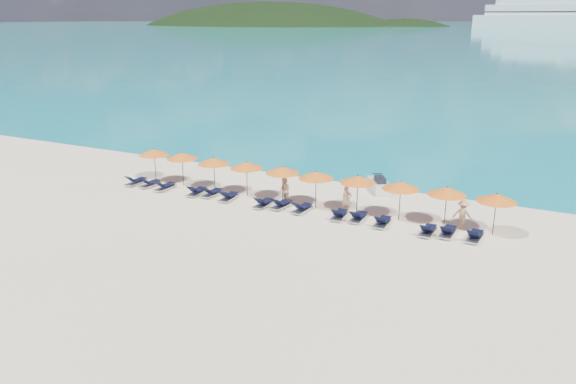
% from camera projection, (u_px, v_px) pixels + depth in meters
% --- Properties ---
extents(ground, '(1400.00, 1400.00, 0.00)m').
position_uv_depth(ground, '(263.00, 229.00, 29.89)').
color(ground, beige).
extents(sea, '(1600.00, 1300.00, 0.01)m').
position_uv_depth(sea, '(570.00, 26.00, 591.08)').
color(sea, '#1FA9B2').
rests_on(sea, ground).
extents(headland_main, '(374.00, 242.00, 126.50)m').
position_uv_depth(headland_main, '(266.00, 61.00, 629.96)').
color(headland_main, black).
rests_on(headland_main, ground).
extents(headland_small, '(162.00, 126.00, 85.50)m').
position_uv_depth(headland_small, '(402.00, 61.00, 581.33)').
color(headland_small, black).
rests_on(headland_small, ground).
extents(cruise_ship, '(144.71, 52.76, 39.85)m').
position_uv_depth(cruise_ship, '(562.00, 16.00, 468.71)').
color(cruise_ship, white).
rests_on(cruise_ship, ground).
extents(jetski, '(2.26, 2.84, 0.96)m').
position_uv_depth(jetski, '(379.00, 185.00, 36.20)').
color(jetski, silver).
rests_on(jetski, ground).
extents(beachgoer_a, '(0.69, 0.68, 1.61)m').
position_uv_depth(beachgoer_a, '(347.00, 200.00, 31.90)').
color(beachgoer_a, tan).
rests_on(beachgoer_a, ground).
extents(beachgoer_b, '(0.90, 0.83, 1.62)m').
position_uv_depth(beachgoer_b, '(285.00, 191.00, 33.54)').
color(beachgoer_b, tan).
rests_on(beachgoer_b, ground).
extents(beachgoer_c, '(1.09, 0.61, 1.60)m').
position_uv_depth(beachgoer_c, '(463.00, 215.00, 29.63)').
color(beachgoer_c, tan).
rests_on(beachgoer_c, ground).
extents(umbrella_0, '(2.10, 2.10, 2.28)m').
position_uv_depth(umbrella_0, '(154.00, 152.00, 37.93)').
color(umbrella_0, black).
rests_on(umbrella_0, ground).
extents(umbrella_1, '(2.10, 2.10, 2.28)m').
position_uv_depth(umbrella_1, '(182.00, 156.00, 36.93)').
color(umbrella_1, black).
rests_on(umbrella_1, ground).
extents(umbrella_2, '(2.10, 2.10, 2.28)m').
position_uv_depth(umbrella_2, '(214.00, 161.00, 35.64)').
color(umbrella_2, black).
rests_on(umbrella_2, ground).
extents(umbrella_3, '(2.10, 2.10, 2.28)m').
position_uv_depth(umbrella_3, '(247.00, 165.00, 34.63)').
color(umbrella_3, black).
rests_on(umbrella_3, ground).
extents(umbrella_4, '(2.10, 2.10, 2.28)m').
position_uv_depth(umbrella_4, '(283.00, 170.00, 33.57)').
color(umbrella_4, black).
rests_on(umbrella_4, ground).
extents(umbrella_5, '(2.10, 2.10, 2.28)m').
position_uv_depth(umbrella_5, '(316.00, 175.00, 32.50)').
color(umbrella_5, black).
rests_on(umbrella_5, ground).
extents(umbrella_6, '(2.10, 2.10, 2.28)m').
position_uv_depth(umbrella_6, '(358.00, 179.00, 31.65)').
color(umbrella_6, black).
rests_on(umbrella_6, ground).
extents(umbrella_7, '(2.10, 2.10, 2.28)m').
position_uv_depth(umbrella_7, '(401.00, 185.00, 30.52)').
color(umbrella_7, black).
rests_on(umbrella_7, ground).
extents(umbrella_8, '(2.10, 2.10, 2.28)m').
position_uv_depth(umbrella_8, '(447.00, 191.00, 29.53)').
color(umbrella_8, black).
rests_on(umbrella_8, ground).
extents(umbrella_9, '(2.10, 2.10, 2.28)m').
position_uv_depth(umbrella_9, '(497.00, 198.00, 28.46)').
color(umbrella_9, black).
rests_on(umbrella_9, ground).
extents(lounger_0, '(0.68, 1.72, 0.66)m').
position_uv_depth(lounger_0, '(136.00, 181.00, 37.56)').
color(lounger_0, silver).
rests_on(lounger_0, ground).
extents(lounger_1, '(0.73, 1.74, 0.66)m').
position_uv_depth(lounger_1, '(150.00, 183.00, 37.11)').
color(lounger_1, silver).
rests_on(lounger_1, ground).
extents(lounger_2, '(0.69, 1.72, 0.66)m').
position_uv_depth(lounger_2, '(165.00, 186.00, 36.42)').
color(lounger_2, silver).
rests_on(lounger_2, ground).
extents(lounger_3, '(0.77, 1.75, 0.66)m').
position_uv_depth(lounger_3, '(197.00, 191.00, 35.41)').
color(lounger_3, silver).
rests_on(lounger_3, ground).
extents(lounger_4, '(0.71, 1.73, 0.66)m').
position_uv_depth(lounger_4, '(212.00, 193.00, 35.17)').
color(lounger_4, silver).
rests_on(lounger_4, ground).
extents(lounger_5, '(0.74, 1.74, 0.66)m').
position_uv_depth(lounger_5, '(229.00, 197.00, 34.40)').
color(lounger_5, silver).
rests_on(lounger_5, ground).
extents(lounger_6, '(0.65, 1.71, 0.66)m').
position_uv_depth(lounger_6, '(264.00, 203.00, 33.23)').
color(lounger_6, silver).
rests_on(lounger_6, ground).
extents(lounger_7, '(0.79, 1.75, 0.66)m').
position_uv_depth(lounger_7, '(281.00, 204.00, 33.01)').
color(lounger_7, silver).
rests_on(lounger_7, ground).
extents(lounger_8, '(0.76, 1.74, 0.66)m').
position_uv_depth(lounger_8, '(302.00, 208.00, 32.34)').
color(lounger_8, silver).
rests_on(lounger_8, ground).
extents(lounger_9, '(0.77, 1.75, 0.66)m').
position_uv_depth(lounger_9, '(339.00, 214.00, 31.30)').
color(lounger_9, silver).
rests_on(lounger_9, ground).
extents(lounger_10, '(0.62, 1.70, 0.66)m').
position_uv_depth(lounger_10, '(358.00, 217.00, 30.97)').
color(lounger_10, silver).
rests_on(lounger_10, ground).
extents(lounger_11, '(0.66, 1.71, 0.66)m').
position_uv_depth(lounger_11, '(382.00, 222.00, 30.21)').
color(lounger_11, silver).
rests_on(lounger_11, ground).
extents(lounger_12, '(0.66, 1.71, 0.66)m').
position_uv_depth(lounger_12, '(428.00, 230.00, 29.02)').
color(lounger_12, silver).
rests_on(lounger_12, ground).
extents(lounger_13, '(0.66, 1.71, 0.66)m').
position_uv_depth(lounger_13, '(448.00, 231.00, 28.85)').
color(lounger_13, silver).
rests_on(lounger_13, ground).
extents(lounger_14, '(0.71, 1.73, 0.66)m').
position_uv_depth(lounger_14, '(475.00, 236.00, 28.29)').
color(lounger_14, silver).
rests_on(lounger_14, ground).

